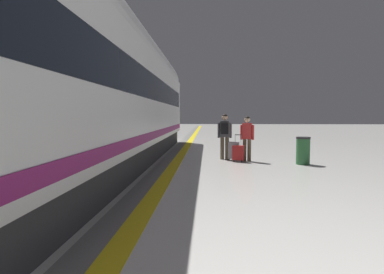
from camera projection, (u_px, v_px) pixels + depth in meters
The scene contains 8 objects.
safety_line_strip at pixel (170, 172), 8.94m from camera, with size 0.36×80.00×0.01m, color yellow.
tactile_edge_band at pixel (159, 172), 8.96m from camera, with size 0.58×80.00×0.01m, color slate.
high_speed_train at pixel (58, 74), 6.60m from camera, with size 2.94×27.06×4.97m.
passenger_near at pixel (247, 135), 11.10m from camera, with size 0.47×0.29×1.59m.
suitcase_near at pixel (238, 153), 10.96m from camera, with size 0.43×0.34×0.96m.
passenger_mid at pixel (225, 133), 11.50m from camera, with size 0.52×0.34×1.67m.
suitcase_mid at pixel (234, 150), 11.37m from camera, with size 0.43×0.32×0.66m.
waste_bin at pixel (303, 151), 10.38m from camera, with size 0.46×0.46×0.91m.
Camera 1 is at (-0.15, 1.19, 1.62)m, focal length 29.36 mm.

